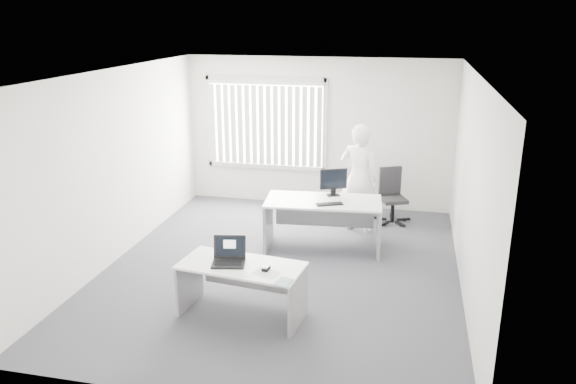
% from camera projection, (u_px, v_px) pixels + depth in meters
% --- Properties ---
extents(ground, '(6.00, 6.00, 0.00)m').
position_uv_depth(ground, '(282.00, 269.00, 8.14)').
color(ground, '#525159').
rests_on(ground, ground).
extents(wall_back, '(5.00, 0.02, 2.80)m').
position_uv_depth(wall_back, '(318.00, 133.00, 10.51)').
color(wall_back, silver).
rests_on(wall_back, ground).
extents(wall_front, '(5.00, 0.02, 2.80)m').
position_uv_depth(wall_front, '(203.00, 267.00, 4.93)').
color(wall_front, silver).
rests_on(wall_front, ground).
extents(wall_left, '(0.02, 6.00, 2.80)m').
position_uv_depth(wall_left, '(116.00, 166.00, 8.24)').
color(wall_left, silver).
rests_on(wall_left, ground).
extents(wall_right, '(0.02, 6.00, 2.80)m').
position_uv_depth(wall_right, '(471.00, 188.00, 7.20)').
color(wall_right, silver).
rests_on(wall_right, ground).
extents(ceiling, '(5.00, 6.00, 0.02)m').
position_uv_depth(ceiling, '(281.00, 73.00, 7.30)').
color(ceiling, white).
rests_on(ceiling, wall_back).
extents(window, '(2.32, 0.06, 1.76)m').
position_uv_depth(window, '(266.00, 123.00, 10.63)').
color(window, '#BAB9B5').
rests_on(window, wall_back).
extents(blinds, '(2.20, 0.10, 1.50)m').
position_uv_depth(blinds, '(265.00, 126.00, 10.59)').
color(blinds, silver).
rests_on(blinds, wall_back).
extents(desk_near, '(1.56, 0.88, 0.68)m').
position_uv_depth(desk_near, '(242.00, 279.00, 6.75)').
color(desk_near, white).
rests_on(desk_near, ground).
extents(desk_far, '(1.83, 0.98, 0.81)m').
position_uv_depth(desk_far, '(323.00, 214.00, 8.66)').
color(desk_far, white).
rests_on(desk_far, ground).
extents(office_chair, '(0.72, 0.72, 0.96)m').
position_uv_depth(office_chair, '(392.00, 205.00, 9.93)').
color(office_chair, black).
rests_on(office_chair, ground).
extents(person, '(0.75, 0.57, 1.84)m').
position_uv_depth(person, '(359.00, 178.00, 9.34)').
color(person, white).
rests_on(person, ground).
extents(laptop, '(0.45, 0.42, 0.30)m').
position_uv_depth(laptop, '(228.00, 253.00, 6.64)').
color(laptop, black).
rests_on(laptop, desk_near).
extents(paper_sheet, '(0.36, 0.30, 0.00)m').
position_uv_depth(paper_sheet, '(267.00, 273.00, 6.47)').
color(paper_sheet, silver).
rests_on(paper_sheet, desk_near).
extents(mouse, '(0.09, 0.13, 0.05)m').
position_uv_depth(mouse, '(266.00, 268.00, 6.54)').
color(mouse, '#B1B1B3').
rests_on(mouse, paper_sheet).
extents(booklet, '(0.20, 0.25, 0.01)m').
position_uv_depth(booklet, '(284.00, 282.00, 6.24)').
color(booklet, white).
rests_on(booklet, desk_near).
extents(keyboard, '(0.42, 0.28, 0.02)m').
position_uv_depth(keyboard, '(330.00, 204.00, 8.39)').
color(keyboard, black).
rests_on(keyboard, desk_far).
extents(monitor, '(0.45, 0.29, 0.43)m').
position_uv_depth(monitor, '(333.00, 182.00, 8.76)').
color(monitor, black).
rests_on(monitor, desk_far).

